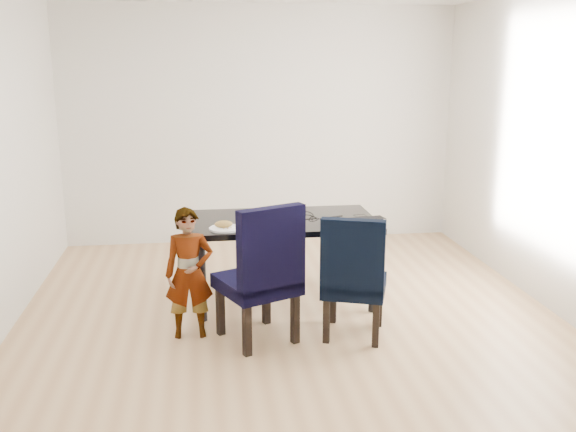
{
  "coord_description": "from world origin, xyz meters",
  "views": [
    {
      "loc": [
        -0.7,
        -4.87,
        2.12
      ],
      "look_at": [
        0.0,
        0.2,
        0.85
      ],
      "focal_mm": 40.0,
      "sensor_mm": 36.0,
      "label": 1
    }
  ],
  "objects": [
    {
      "name": "floor",
      "position": [
        0.0,
        0.0,
        -0.01
      ],
      "size": [
        4.5,
        5.0,
        0.01
      ],
      "primitive_type": "cube",
      "color": "tan",
      "rests_on": "ground"
    },
    {
      "name": "wall_back",
      "position": [
        0.0,
        2.5,
        1.35
      ],
      "size": [
        4.5,
        0.01,
        2.7
      ],
      "primitive_type": "cube",
      "color": "silver",
      "rests_on": "ground"
    },
    {
      "name": "wall_front",
      "position": [
        0.0,
        -2.5,
        1.35
      ],
      "size": [
        4.5,
        0.01,
        2.7
      ],
      "primitive_type": "cube",
      "color": "silver",
      "rests_on": "ground"
    },
    {
      "name": "wall_right",
      "position": [
        2.25,
        0.0,
        1.35
      ],
      "size": [
        0.01,
        5.0,
        2.7
      ],
      "primitive_type": "cube",
      "color": "white",
      "rests_on": "ground"
    },
    {
      "name": "dining_table",
      "position": [
        0.0,
        0.5,
        0.38
      ],
      "size": [
        1.6,
        0.9,
        0.75
      ],
      "primitive_type": "cube",
      "color": "black",
      "rests_on": "floor"
    },
    {
      "name": "chair_left",
      "position": [
        -0.31,
        -0.28,
        0.54
      ],
      "size": [
        0.7,
        0.71,
        1.09
      ],
      "primitive_type": "cube",
      "rotation": [
        0.0,
        0.0,
        0.42
      ],
      "color": "black",
      "rests_on": "floor"
    },
    {
      "name": "chair_right",
      "position": [
        0.45,
        -0.3,
        0.49
      ],
      "size": [
        0.61,
        0.62,
        0.98
      ],
      "primitive_type": "cube",
      "rotation": [
        0.0,
        0.0,
        -0.34
      ],
      "color": "black",
      "rests_on": "floor"
    },
    {
      "name": "child",
      "position": [
        -0.81,
        -0.15,
        0.51
      ],
      "size": [
        0.38,
        0.25,
        1.02
      ],
      "primitive_type": "imported",
      "rotation": [
        0.0,
        0.0,
        0.02
      ],
      "color": "#FF4B15",
      "rests_on": "floor"
    },
    {
      "name": "plate",
      "position": [
        -0.52,
        0.22,
        0.76
      ],
      "size": [
        0.32,
        0.32,
        0.01
      ],
      "primitive_type": "cylinder",
      "rotation": [
        0.0,
        0.0,
        0.28
      ],
      "color": "white",
      "rests_on": "dining_table"
    },
    {
      "name": "sandwich",
      "position": [
        -0.53,
        0.22,
        0.79
      ],
      "size": [
        0.16,
        0.11,
        0.06
      ],
      "primitive_type": "ellipsoid",
      "rotation": [
        0.0,
        0.0,
        0.33
      ],
      "color": "#A27C3A",
      "rests_on": "plate"
    },
    {
      "name": "laptop",
      "position": [
        0.68,
        0.37,
        0.76
      ],
      "size": [
        0.37,
        0.27,
        0.03
      ],
      "primitive_type": "imported",
      "rotation": [
        0.0,
        0.0,
        3.31
      ],
      "color": "black",
      "rests_on": "dining_table"
    },
    {
      "name": "cable_tangle",
      "position": [
        0.22,
        0.46,
        0.75
      ],
      "size": [
        0.17,
        0.17,
        0.01
      ],
      "primitive_type": "torus",
      "rotation": [
        0.0,
        0.0,
        -0.13
      ],
      "color": "black",
      "rests_on": "dining_table"
    }
  ]
}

